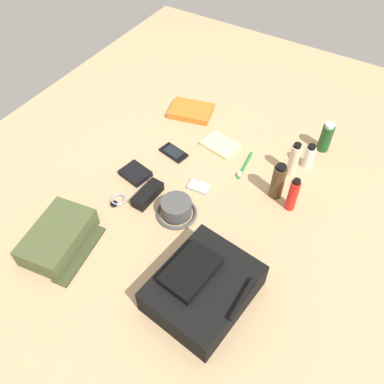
{
  "coord_description": "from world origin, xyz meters",
  "views": [
    {
      "loc": [
        0.84,
        0.51,
        1.19
      ],
      "look_at": [
        0.0,
        0.0,
        0.04
      ],
      "focal_mm": 37.13,
      "sensor_mm": 36.0,
      "label": 1
    }
  ],
  "objects_px": {
    "lotion_bottle": "(294,160)",
    "cologne_bottle": "(278,181)",
    "wallet": "(135,173)",
    "shampoo_bottle": "(326,137)",
    "backpack": "(203,287)",
    "sunscreen_spray": "(293,195)",
    "notepad": "(220,145)",
    "wristwatch": "(118,200)",
    "paperback_novel": "(191,111)",
    "bucket_hat": "(176,209)",
    "toiletry_pouch": "(59,238)",
    "toothpaste_tube": "(309,156)",
    "media_player": "(199,187)",
    "cell_phone": "(174,153)",
    "toothbrush": "(244,166)",
    "sunglasses_case": "(148,194)"
  },
  "relations": [
    {
      "from": "toiletry_pouch",
      "to": "cell_phone",
      "type": "bearing_deg",
      "value": 171.48
    },
    {
      "from": "backpack",
      "to": "paperback_novel",
      "type": "xyz_separation_m",
      "value": [
        -0.77,
        -0.52,
        -0.04
      ]
    },
    {
      "from": "lotion_bottle",
      "to": "bucket_hat",
      "type": "bearing_deg",
      "value": -34.13
    },
    {
      "from": "cell_phone",
      "to": "paperback_novel",
      "type": "bearing_deg",
      "value": -163.77
    },
    {
      "from": "cologne_bottle",
      "to": "bucket_hat",
      "type": "bearing_deg",
      "value": -44.77
    },
    {
      "from": "backpack",
      "to": "sunscreen_spray",
      "type": "relative_size",
      "value": 2.31
    },
    {
      "from": "toiletry_pouch",
      "to": "toothbrush",
      "type": "height_order",
      "value": "toiletry_pouch"
    },
    {
      "from": "bucket_hat",
      "to": "wallet",
      "type": "relative_size",
      "value": 1.4
    },
    {
      "from": "paperback_novel",
      "to": "bucket_hat",
      "type": "bearing_deg",
      "value": 26.29
    },
    {
      "from": "media_player",
      "to": "wallet",
      "type": "distance_m",
      "value": 0.26
    },
    {
      "from": "lotion_bottle",
      "to": "sunscreen_spray",
      "type": "height_order",
      "value": "lotion_bottle"
    },
    {
      "from": "paperback_novel",
      "to": "sunglasses_case",
      "type": "distance_m",
      "value": 0.55
    },
    {
      "from": "paperback_novel",
      "to": "wristwatch",
      "type": "bearing_deg",
      "value": 3.65
    },
    {
      "from": "toiletry_pouch",
      "to": "toothpaste_tube",
      "type": "xyz_separation_m",
      "value": [
        -0.82,
        0.6,
        0.02
      ]
    },
    {
      "from": "toothpaste_tube",
      "to": "sunglasses_case",
      "type": "relative_size",
      "value": 0.8
    },
    {
      "from": "lotion_bottle",
      "to": "wallet",
      "type": "bearing_deg",
      "value": -57.53
    },
    {
      "from": "toiletry_pouch",
      "to": "sunglasses_case",
      "type": "xyz_separation_m",
      "value": [
        -0.33,
        0.14,
        -0.02
      ]
    },
    {
      "from": "bucket_hat",
      "to": "paperback_novel",
      "type": "bearing_deg",
      "value": -153.71
    },
    {
      "from": "lotion_bottle",
      "to": "cologne_bottle",
      "type": "xyz_separation_m",
      "value": [
        0.14,
        -0.01,
        0.0
      ]
    },
    {
      "from": "backpack",
      "to": "wallet",
      "type": "xyz_separation_m",
      "value": [
        -0.31,
        -0.5,
        -0.04
      ]
    },
    {
      "from": "lotion_bottle",
      "to": "cologne_bottle",
      "type": "bearing_deg",
      "value": -2.91
    },
    {
      "from": "notepad",
      "to": "wristwatch",
      "type": "bearing_deg",
      "value": -10.69
    },
    {
      "from": "media_player",
      "to": "sunglasses_case",
      "type": "xyz_separation_m",
      "value": [
        0.15,
        -0.14,
        0.01
      ]
    },
    {
      "from": "cell_phone",
      "to": "notepad",
      "type": "xyz_separation_m",
      "value": [
        -0.15,
        0.15,
        0.0
      ]
    },
    {
      "from": "toiletry_pouch",
      "to": "lotion_bottle",
      "type": "height_order",
      "value": "lotion_bottle"
    },
    {
      "from": "backpack",
      "to": "sunglasses_case",
      "type": "xyz_separation_m",
      "value": [
        -0.24,
        -0.39,
        -0.04
      ]
    },
    {
      "from": "bucket_hat",
      "to": "toothpaste_tube",
      "type": "relative_size",
      "value": 1.38
    },
    {
      "from": "bucket_hat",
      "to": "cologne_bottle",
      "type": "bearing_deg",
      "value": 135.23
    },
    {
      "from": "lotion_bottle",
      "to": "sunscreen_spray",
      "type": "bearing_deg",
      "value": 21.12
    },
    {
      "from": "toiletry_pouch",
      "to": "sunglasses_case",
      "type": "relative_size",
      "value": 2.04
    },
    {
      "from": "cologne_bottle",
      "to": "wristwatch",
      "type": "relative_size",
      "value": 2.27
    },
    {
      "from": "toothpaste_tube",
      "to": "wristwatch",
      "type": "xyz_separation_m",
      "value": [
        0.56,
        -0.55,
        -0.05
      ]
    },
    {
      "from": "cell_phone",
      "to": "notepad",
      "type": "bearing_deg",
      "value": 134.27
    },
    {
      "from": "bucket_hat",
      "to": "cell_phone",
      "type": "bearing_deg",
      "value": -144.93
    },
    {
      "from": "media_player",
      "to": "notepad",
      "type": "relative_size",
      "value": 0.6
    },
    {
      "from": "toothbrush",
      "to": "shampoo_bottle",
      "type": "bearing_deg",
      "value": 139.32
    },
    {
      "from": "lotion_bottle",
      "to": "wallet",
      "type": "height_order",
      "value": "lotion_bottle"
    },
    {
      "from": "backpack",
      "to": "cell_phone",
      "type": "xyz_separation_m",
      "value": [
        -0.5,
        -0.44,
        -0.05
      ]
    },
    {
      "from": "bucket_hat",
      "to": "toiletry_pouch",
      "type": "bearing_deg",
      "value": -40.34
    },
    {
      "from": "sunscreen_spray",
      "to": "toothbrush",
      "type": "bearing_deg",
      "value": -112.77
    },
    {
      "from": "toothpaste_tube",
      "to": "cell_phone",
      "type": "xyz_separation_m",
      "value": [
        0.23,
        -0.51,
        -0.05
      ]
    },
    {
      "from": "shampoo_bottle",
      "to": "wallet",
      "type": "bearing_deg",
      "value": -47.46
    },
    {
      "from": "shampoo_bottle",
      "to": "cell_phone",
      "type": "distance_m",
      "value": 0.65
    },
    {
      "from": "wallet",
      "to": "shampoo_bottle",
      "type": "bearing_deg",
      "value": 143.43
    },
    {
      "from": "toiletry_pouch",
      "to": "sunscreen_spray",
      "type": "distance_m",
      "value": 0.85
    },
    {
      "from": "cologne_bottle",
      "to": "notepad",
      "type": "distance_m",
      "value": 0.35
    },
    {
      "from": "lotion_bottle",
      "to": "sunglasses_case",
      "type": "distance_m",
      "value": 0.59
    },
    {
      "from": "lotion_bottle",
      "to": "toothbrush",
      "type": "distance_m",
      "value": 0.2
    },
    {
      "from": "paperback_novel",
      "to": "wallet",
      "type": "relative_size",
      "value": 2.03
    },
    {
      "from": "toiletry_pouch",
      "to": "sunscreen_spray",
      "type": "bearing_deg",
      "value": 132.56
    }
  ]
}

